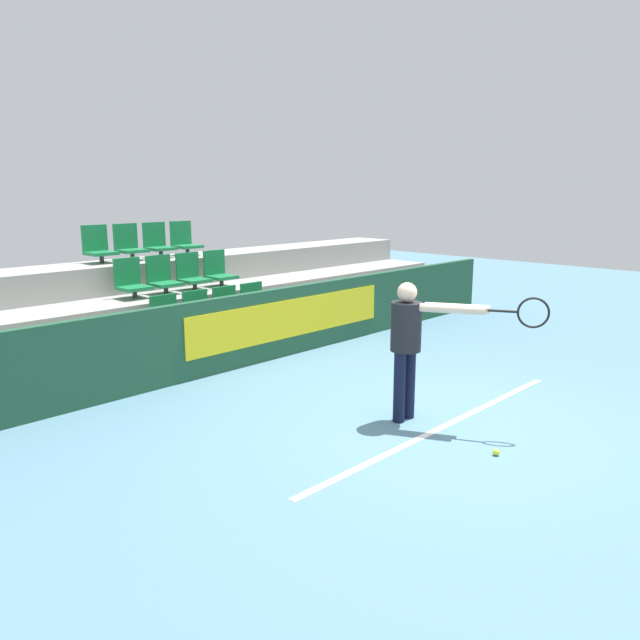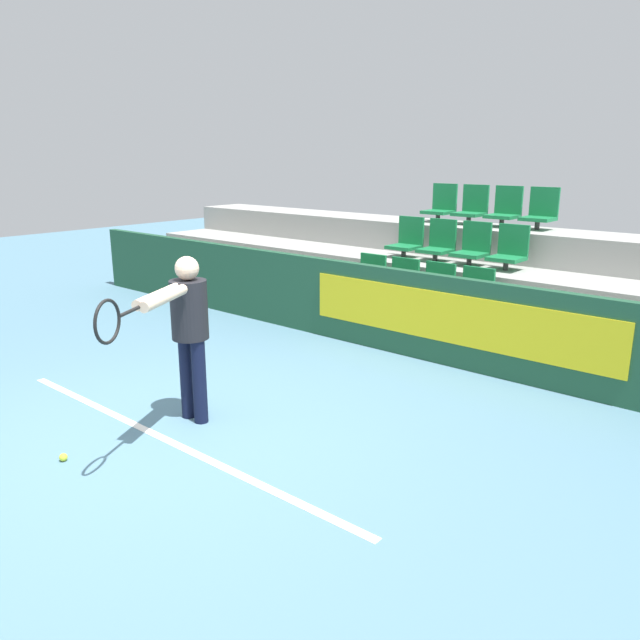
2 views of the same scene
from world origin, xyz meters
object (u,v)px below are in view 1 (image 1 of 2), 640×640
object	(u,v)px
stadium_chair_3	(256,305)
stadium_chair_9	(129,245)
stadium_chair_6	(191,274)
stadium_chair_8	(98,247)
stadium_chair_5	(163,278)
stadium_chair_11	(185,241)
stadium_chair_0	(168,320)
stadium_chair_4	(131,281)
tennis_player	(413,336)
stadium_chair_1	(200,314)
tennis_ball	(496,452)
stadium_chair_10	(158,243)
stadium_chair_2	(229,309)
stadium_chair_7	(218,271)

from	to	relation	value
stadium_chair_3	stadium_chair_9	size ratio (longest dim) A/B	1.00
stadium_chair_6	stadium_chair_8	world-z (taller)	stadium_chair_8
stadium_chair_3	stadium_chair_6	distance (m)	1.19
stadium_chair_5	stadium_chair_11	world-z (taller)	stadium_chair_11
stadium_chair_0	stadium_chair_8	world-z (taller)	stadium_chair_8
stadium_chair_0	stadium_chair_4	xyz separation A→B (m)	(0.00, 0.96, 0.45)
stadium_chair_5	stadium_chair_9	xyz separation A→B (m)	(0.00, 0.96, 0.45)
stadium_chair_11	tennis_player	bearing A→B (deg)	-99.21
stadium_chair_1	tennis_player	bearing A→B (deg)	-87.42
stadium_chair_4	tennis_ball	world-z (taller)	stadium_chair_4
stadium_chair_5	stadium_chair_10	world-z (taller)	stadium_chair_10
stadium_chair_2	stadium_chair_11	distance (m)	2.20
stadium_chair_5	stadium_chair_10	distance (m)	1.19
stadium_chair_4	stadium_chair_5	size ratio (longest dim) A/B	1.00
stadium_chair_7	stadium_chair_5	bearing A→B (deg)	180.00
tennis_player	stadium_chair_8	bearing A→B (deg)	70.01
stadium_chair_2	stadium_chair_6	size ratio (longest dim) A/B	1.00
stadium_chair_10	stadium_chair_0	bearing A→B (deg)	-119.31
stadium_chair_0	stadium_chair_1	world-z (taller)	same
stadium_chair_0	stadium_chair_6	size ratio (longest dim) A/B	1.00
stadium_chair_10	stadium_chair_1	bearing A→B (deg)	-105.68
stadium_chair_8	stadium_chair_11	size ratio (longest dim) A/B	1.00
stadium_chair_7	stadium_chair_10	distance (m)	1.19
stadium_chair_8	stadium_chair_10	world-z (taller)	same
stadium_chair_2	stadium_chair_4	world-z (taller)	stadium_chair_4
stadium_chair_0	stadium_chair_4	distance (m)	1.06
stadium_chair_2	tennis_ball	size ratio (longest dim) A/B	9.05
stadium_chair_1	stadium_chair_7	distance (m)	1.52
stadium_chair_1	tennis_player	distance (m)	3.73
stadium_chair_11	stadium_chair_6	bearing A→B (deg)	-119.31
stadium_chair_8	stadium_chair_7	bearing A→B (deg)	-30.70
stadium_chair_2	stadium_chair_11	xyz separation A→B (m)	(0.54, 1.93, 0.91)
stadium_chair_1	stadium_chair_2	xyz separation A→B (m)	(0.54, 0.00, 0.00)
stadium_chair_6	tennis_ball	bearing A→B (deg)	-95.54
stadium_chair_8	tennis_ball	xyz separation A→B (m)	(0.52, -6.79, -1.58)
stadium_chair_4	stadium_chair_3	bearing A→B (deg)	-30.70
tennis_player	stadium_chair_3	bearing A→B (deg)	49.02
stadium_chair_10	stadium_chair_2	bearing A→B (deg)	-90.00
tennis_ball	tennis_player	bearing A→B (deg)	80.53
stadium_chair_6	stadium_chair_9	size ratio (longest dim) A/B	1.00
tennis_player	stadium_chair_1	bearing A→B (deg)	65.43
stadium_chair_4	stadium_chair_6	world-z (taller)	same
stadium_chair_5	tennis_ball	size ratio (longest dim) A/B	9.05
stadium_chair_3	stadium_chair_9	xyz separation A→B (m)	(-1.08, 1.93, 0.91)
stadium_chair_2	stadium_chair_0	bearing A→B (deg)	180.00
stadium_chair_6	tennis_ball	xyz separation A→B (m)	(-0.57, -5.83, -1.12)
stadium_chair_2	tennis_ball	bearing A→B (deg)	-96.63
stadium_chair_9	stadium_chair_6	bearing A→B (deg)	-60.69
stadium_chair_1	stadium_chair_10	distance (m)	2.20
stadium_chair_8	tennis_player	bearing A→B (deg)	-82.84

